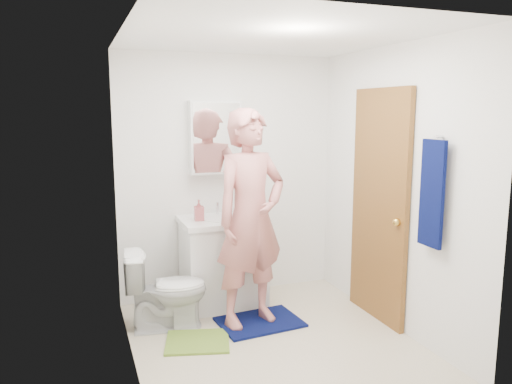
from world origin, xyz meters
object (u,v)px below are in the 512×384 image
at_px(vanity_cabinet, 223,264).
at_px(man, 251,218).
at_px(medicine_cabinet, 215,137).
at_px(toothbrush_cup, 244,210).
at_px(towel, 432,194).
at_px(soap_dispenser, 199,210).
at_px(toilet, 166,289).

relative_size(vanity_cabinet, man, 0.43).
xyz_separation_m(medicine_cabinet, man, (0.10, -0.76, -0.65)).
distance_m(vanity_cabinet, toothbrush_cup, 0.57).
relative_size(towel, soap_dispenser, 4.14).
xyz_separation_m(vanity_cabinet, medicine_cabinet, (0.00, 0.22, 1.20)).
relative_size(vanity_cabinet, medicine_cabinet, 1.14).
height_order(vanity_cabinet, soap_dispenser, soap_dispenser).
relative_size(vanity_cabinet, soap_dispenser, 4.14).
xyz_separation_m(soap_dispenser, toothbrush_cup, (0.49, 0.12, -0.05)).
height_order(toilet, soap_dispenser, soap_dispenser).
relative_size(medicine_cabinet, soap_dispenser, 3.62).
relative_size(toilet, toothbrush_cup, 6.06).
bearing_deg(vanity_cabinet, towel, -51.53).
bearing_deg(towel, toilet, 147.90).
xyz_separation_m(soap_dispenser, man, (0.33, -0.51, 0.00)).
height_order(toothbrush_cup, man, man).
bearing_deg(medicine_cabinet, toilet, -136.18).
bearing_deg(toilet, towel, -114.97).
xyz_separation_m(toilet, soap_dispenser, (0.38, 0.34, 0.60)).
height_order(medicine_cabinet, towel, medicine_cabinet).
height_order(vanity_cabinet, towel, towel).
bearing_deg(vanity_cabinet, soap_dispenser, -175.27).
distance_m(towel, toilet, 2.30).
xyz_separation_m(medicine_cabinet, toothbrush_cup, (0.25, -0.12, -0.71)).
xyz_separation_m(vanity_cabinet, toilet, (-0.61, -0.36, -0.05)).
bearing_deg(soap_dispenser, toothbrush_cup, 14.16).
bearing_deg(medicine_cabinet, man, -82.79).
bearing_deg(toothbrush_cup, soap_dispenser, -165.84).
height_order(towel, toilet, towel).
bearing_deg(man, toilet, 151.31).
distance_m(towel, man, 1.48).
xyz_separation_m(towel, toothbrush_cup, (-0.93, 1.59, -0.36)).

